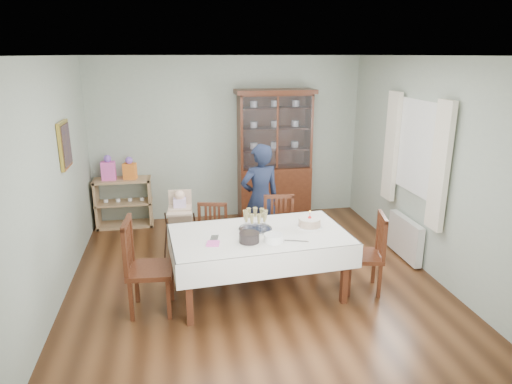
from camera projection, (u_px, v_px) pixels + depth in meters
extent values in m
plane|color=#593319|center=(254.00, 281.00, 5.69)|extent=(5.00, 5.00, 0.00)
plane|color=#9EAA99|center=(228.00, 139.00, 7.65)|extent=(4.50, 0.00, 4.50)
plane|color=#9EAA99|center=(49.00, 186.00, 4.91)|extent=(0.00, 5.00, 5.00)
plane|color=#9EAA99|center=(431.00, 168.00, 5.69)|extent=(0.00, 5.00, 5.00)
plane|color=white|center=(254.00, 56.00, 4.91)|extent=(5.00, 5.00, 0.00)
cube|color=#4A2312|center=(259.00, 237.00, 5.20)|extent=(1.97, 1.19, 0.06)
cube|color=silver|center=(259.00, 234.00, 5.19)|extent=(2.08, 1.29, 0.01)
cube|color=#4A2312|center=(274.00, 192.00, 7.82)|extent=(1.20, 0.45, 0.90)
cube|color=white|center=(277.00, 133.00, 7.34)|extent=(1.12, 0.01, 1.16)
cube|color=#4A2312|center=(275.00, 92.00, 7.33)|extent=(1.30, 0.48, 0.07)
cube|color=tan|center=(126.00, 224.00, 7.53)|extent=(0.90, 0.38, 0.04)
cube|color=tan|center=(124.00, 203.00, 7.42)|extent=(0.90, 0.38, 0.03)
cube|color=tan|center=(122.00, 180.00, 7.31)|extent=(0.90, 0.38, 0.04)
cube|color=tan|center=(97.00, 204.00, 7.35)|extent=(0.04, 0.38, 0.80)
cube|color=tan|center=(150.00, 201.00, 7.49)|extent=(0.04, 0.38, 0.80)
cube|color=gold|center=(65.00, 145.00, 5.58)|extent=(0.04, 0.48, 0.58)
cube|color=white|center=(418.00, 148.00, 5.91)|extent=(0.04, 1.02, 1.22)
cube|color=silver|center=(440.00, 167.00, 5.34)|extent=(0.07, 0.30, 1.55)
cube|color=silver|center=(391.00, 147.00, 6.51)|extent=(0.07, 0.30, 1.55)
cube|color=white|center=(405.00, 238.00, 6.26)|extent=(0.10, 0.80, 0.55)
cube|color=#4A2312|center=(211.00, 243.00, 5.80)|extent=(0.49, 0.49, 0.05)
cube|color=#4A2312|center=(213.00, 220.00, 5.90)|extent=(0.38, 0.13, 0.47)
cube|color=#4A2312|center=(280.00, 236.00, 5.96)|extent=(0.46, 0.46, 0.05)
cube|color=#4A2312|center=(279.00, 213.00, 6.07)|extent=(0.40, 0.07, 0.50)
cube|color=#4A2312|center=(151.00, 270.00, 4.91)|extent=(0.51, 0.51, 0.05)
cube|color=#4A2312|center=(128.00, 246.00, 4.81)|extent=(0.08, 0.46, 0.56)
cube|color=#4A2312|center=(363.00, 256.00, 5.37)|extent=(0.51, 0.51, 0.05)
cube|color=#4A2312|center=(381.00, 236.00, 5.29)|extent=(0.13, 0.40, 0.50)
imported|color=black|center=(260.00, 199.00, 6.35)|extent=(0.64, 0.49, 1.56)
cube|color=tan|center=(180.00, 214.00, 6.25)|extent=(0.33, 0.30, 0.22)
cube|color=tan|center=(180.00, 202.00, 6.20)|extent=(0.32, 0.08, 0.26)
cube|color=tan|center=(180.00, 209.00, 6.23)|extent=(0.34, 0.17, 0.03)
cube|color=silver|center=(180.00, 204.00, 6.21)|extent=(0.17, 0.14, 0.17)
sphere|color=beige|center=(179.00, 195.00, 6.17)|extent=(0.14, 0.14, 0.14)
cylinder|color=silver|center=(255.00, 230.00, 5.28)|extent=(0.39, 0.39, 0.01)
torus|color=silver|center=(255.00, 229.00, 5.28)|extent=(0.39, 0.39, 0.02)
cylinder|color=white|center=(309.00, 226.00, 5.37)|extent=(0.30, 0.30, 0.02)
cylinder|color=brown|center=(310.00, 222.00, 5.36)|extent=(0.26, 0.26, 0.09)
cylinder|color=silver|center=(310.00, 218.00, 5.35)|extent=(0.26, 0.26, 0.01)
cylinder|color=#F24C4C|center=(310.00, 215.00, 5.33)|extent=(0.01, 0.01, 0.07)
sphere|color=yellow|center=(310.00, 211.00, 5.32)|extent=(0.02, 0.02, 0.02)
cylinder|color=black|center=(249.00, 237.00, 4.94)|extent=(0.29, 0.29, 0.11)
cylinder|color=white|center=(274.00, 238.00, 4.94)|extent=(0.24, 0.24, 0.09)
cube|color=#EE58B7|center=(213.00, 243.00, 4.89)|extent=(0.16, 0.16, 0.02)
cube|color=silver|center=(296.00, 241.00, 4.96)|extent=(0.26, 0.11, 0.01)
cube|color=#EE58B7|center=(109.00, 171.00, 7.21)|extent=(0.22, 0.14, 0.29)
sphere|color=#E533B2|center=(107.00, 159.00, 7.15)|extent=(0.12, 0.12, 0.12)
cube|color=orange|center=(130.00, 171.00, 7.27)|extent=(0.22, 0.18, 0.25)
sphere|color=#E533B2|center=(129.00, 160.00, 7.22)|extent=(0.12, 0.12, 0.12)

